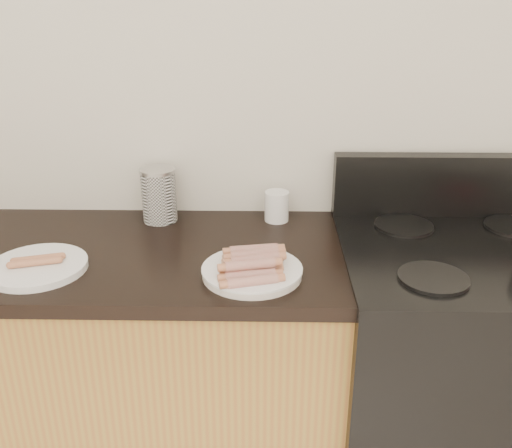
{
  "coord_description": "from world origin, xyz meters",
  "views": [
    {
      "loc": [
        0.18,
        0.22,
        1.61
      ],
      "look_at": [
        0.16,
        1.62,
        1.01
      ],
      "focal_mm": 40.0,
      "sensor_mm": 36.0,
      "label": 1
    }
  ],
  "objects_px": {
    "stove": "(456,382)",
    "canister": "(159,195)",
    "side_plate": "(38,267)",
    "mug": "(277,206)",
    "main_plate": "(252,273)"
  },
  "relations": [
    {
      "from": "side_plate",
      "to": "mug",
      "type": "xyz_separation_m",
      "value": [
        0.64,
        0.36,
        0.04
      ]
    },
    {
      "from": "stove",
      "to": "mug",
      "type": "distance_m",
      "value": 0.79
    },
    {
      "from": "main_plate",
      "to": "mug",
      "type": "distance_m",
      "value": 0.39
    },
    {
      "from": "stove",
      "to": "main_plate",
      "type": "height_order",
      "value": "main_plate"
    },
    {
      "from": "main_plate",
      "to": "canister",
      "type": "xyz_separation_m",
      "value": [
        -0.31,
        0.37,
        0.08
      ]
    },
    {
      "from": "main_plate",
      "to": "side_plate",
      "type": "height_order",
      "value": "side_plate"
    },
    {
      "from": "stove",
      "to": "canister",
      "type": "relative_size",
      "value": 5.24
    },
    {
      "from": "mug",
      "to": "main_plate",
      "type": "bearing_deg",
      "value": -100.33
    },
    {
      "from": "main_plate",
      "to": "stove",
      "type": "bearing_deg",
      "value": 12.07
    },
    {
      "from": "side_plate",
      "to": "canister",
      "type": "xyz_separation_m",
      "value": [
        0.27,
        0.35,
        0.08
      ]
    },
    {
      "from": "stove",
      "to": "canister",
      "type": "bearing_deg",
      "value": 165.78
    },
    {
      "from": "main_plate",
      "to": "mug",
      "type": "height_order",
      "value": "mug"
    },
    {
      "from": "stove",
      "to": "main_plate",
      "type": "bearing_deg",
      "value": -167.93
    },
    {
      "from": "stove",
      "to": "mug",
      "type": "bearing_deg",
      "value": 156.51
    },
    {
      "from": "main_plate",
      "to": "side_plate",
      "type": "distance_m",
      "value": 0.58
    }
  ]
}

